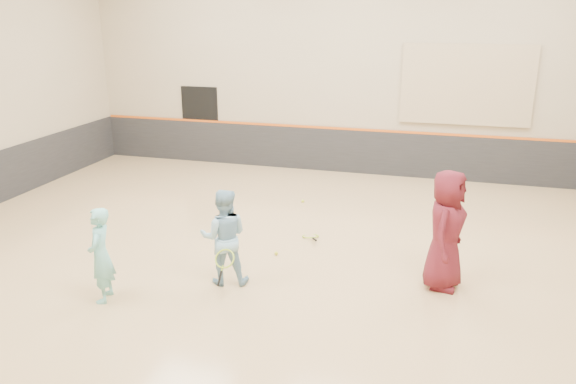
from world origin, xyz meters
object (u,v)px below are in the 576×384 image
(girl, at_px, (101,255))
(spare_racket, at_px, (310,233))
(instructor, at_px, (224,237))
(young_man, at_px, (446,230))

(girl, height_order, spare_racket, girl)
(instructor, xyz_separation_m, spare_racket, (0.90, 2.26, -0.71))
(instructor, height_order, spare_racket, instructor)
(girl, relative_size, spare_racket, 2.05)
(young_man, relative_size, spare_racket, 2.67)
(girl, distance_m, spare_racket, 4.19)
(girl, bearing_deg, spare_racket, 127.91)
(girl, xyz_separation_m, instructor, (1.58, 1.05, 0.05))
(spare_racket, bearing_deg, young_man, -29.47)
(spare_racket, bearing_deg, instructor, -111.59)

